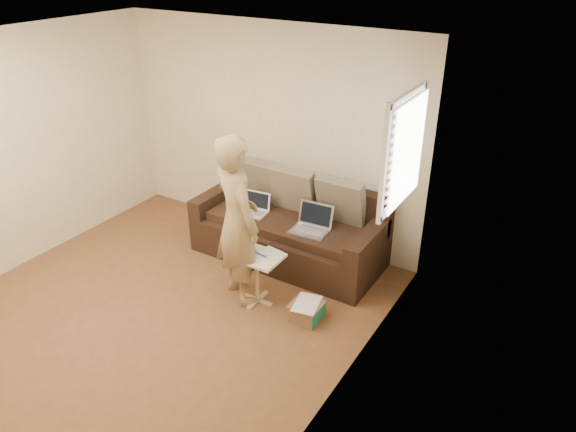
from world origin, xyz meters
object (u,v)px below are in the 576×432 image
at_px(laptop_white, 253,214).
at_px(drinking_glass, 249,242).
at_px(sofa, 288,226).
at_px(striped_box, 307,311).
at_px(laptop_silver, 309,232).
at_px(side_table, 257,278).
at_px(person, 237,221).

bearing_deg(laptop_white, drinking_glass, -63.69).
distance_m(sofa, striped_box, 1.22).
bearing_deg(laptop_silver, sofa, 152.53).
bearing_deg(side_table, laptop_white, 127.12).
bearing_deg(side_table, laptop_silver, 76.40).
distance_m(laptop_white, striped_box, 1.48).
distance_m(sofa, laptop_white, 0.44).
bearing_deg(laptop_silver, drinking_glass, -120.61).
distance_m(sofa, laptop_silver, 0.41).
xyz_separation_m(sofa, striped_box, (0.76, -0.90, -0.33)).
bearing_deg(person, sofa, -63.53).
xyz_separation_m(sofa, side_table, (0.18, -0.91, -0.14)).
distance_m(laptop_silver, side_table, 0.81).
xyz_separation_m(sofa, person, (-0.03, -0.92, 0.48)).
bearing_deg(drinking_glass, sofa, 92.16).
height_order(laptop_silver, striped_box, laptop_silver).
distance_m(laptop_white, side_table, 1.02).
relative_size(person, drinking_glass, 15.02).
height_order(laptop_silver, drinking_glass, drinking_glass).
bearing_deg(laptop_white, striped_box, -39.70).
xyz_separation_m(sofa, laptop_silver, (0.36, -0.16, 0.10)).
bearing_deg(sofa, side_table, -78.76).
relative_size(sofa, side_table, 3.88).
height_order(laptop_white, side_table, laptop_white).
bearing_deg(striped_box, side_table, -179.06).
relative_size(laptop_silver, striped_box, 1.34).
bearing_deg(sofa, laptop_silver, -23.34).
bearing_deg(laptop_silver, striped_box, -65.67).
height_order(side_table, striped_box, side_table).
relative_size(sofa, laptop_white, 6.83).
bearing_deg(laptop_silver, laptop_white, 172.90).
height_order(person, drinking_glass, person).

